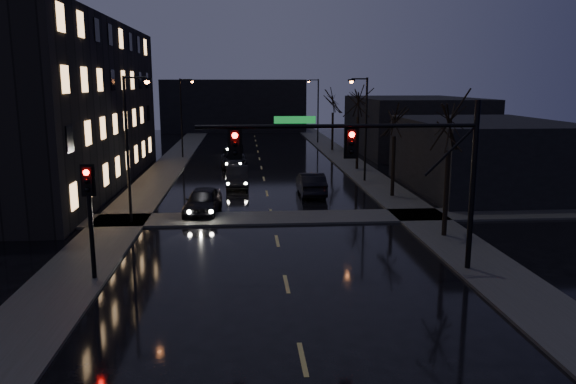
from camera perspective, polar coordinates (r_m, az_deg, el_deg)
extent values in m
cube|color=#2D2D2B|center=(48.63, -12.67, 1.85)|extent=(3.00, 140.00, 0.12)
cube|color=#2D2D2B|center=(49.18, 7.35, 2.13)|extent=(3.00, 140.00, 0.12)
cube|color=#2D2D2B|center=(31.99, -1.59, -2.65)|extent=(40.00, 3.00, 0.12)
cube|color=black|center=(45.10, -24.11, 8.04)|extent=(12.00, 30.00, 12.00)
cube|color=black|center=(42.46, 19.25, 3.50)|extent=(10.00, 14.00, 5.00)
cube|color=black|center=(63.48, 12.58, 6.64)|extent=(12.00, 18.00, 6.00)
cube|color=black|center=(90.61, -5.49, 8.76)|extent=(22.00, 10.00, 8.00)
cylinder|color=black|center=(23.77, 18.24, 0.43)|extent=(0.22, 0.22, 7.00)
cylinder|color=black|center=(21.90, 5.16, 6.68)|extent=(11.00, 0.16, 0.16)
cylinder|color=black|center=(23.18, 16.18, 4.05)|extent=(2.05, 0.10, 2.05)
cube|color=#0C591E|center=(21.66, 0.70, 7.34)|extent=(1.60, 0.04, 0.28)
cube|color=black|center=(21.66, -5.40, 4.90)|extent=(0.35, 0.28, 1.05)
sphere|color=#FF0705|center=(21.46, -5.42, 5.73)|extent=(0.22, 0.22, 0.22)
cube|color=black|center=(22.05, 6.42, 4.99)|extent=(0.35, 0.28, 1.05)
sphere|color=#FF0705|center=(21.86, 6.51, 5.81)|extent=(0.22, 0.22, 0.22)
cylinder|color=black|center=(22.99, -19.37, -3.31)|extent=(0.18, 0.18, 4.40)
cube|color=black|center=(22.63, -19.66, 1.11)|extent=(0.35, 0.28, 1.05)
sphere|color=#FF0705|center=(22.43, -19.82, 1.87)|extent=(0.22, 0.22, 0.22)
cylinder|color=black|center=(28.86, 15.77, -0.24)|extent=(0.24, 0.24, 4.40)
cylinder|color=black|center=(38.28, 10.63, 2.50)|extent=(0.24, 0.24, 4.12)
cylinder|color=black|center=(49.83, 7.07, 4.90)|extent=(0.24, 0.24, 4.68)
cylinder|color=black|center=(63.56, 4.54, 6.11)|extent=(0.24, 0.24, 4.29)
cylinder|color=black|center=(31.37, -15.99, 3.96)|extent=(0.16, 0.16, 8.00)
cylinder|color=black|center=(31.04, -15.28, 11.15)|extent=(1.20, 0.10, 0.10)
cube|color=black|center=(30.94, -14.15, 11.02)|extent=(0.50, 0.25, 0.15)
sphere|color=orange|center=(30.94, -14.15, 10.84)|extent=(0.28, 0.28, 0.28)
cylinder|color=black|center=(57.98, -10.78, 7.30)|extent=(0.16, 0.16, 8.00)
cylinder|color=black|center=(57.80, -10.32, 11.18)|extent=(1.20, 0.10, 0.10)
cube|color=black|center=(57.75, -9.71, 11.10)|extent=(0.50, 0.25, 0.15)
sphere|color=orange|center=(57.75, -9.71, 11.00)|extent=(0.28, 0.28, 0.28)
cylinder|color=black|center=(43.70, 7.91, 6.20)|extent=(0.16, 0.16, 8.00)
cylinder|color=black|center=(43.42, 7.27, 11.34)|extent=(1.20, 0.10, 0.10)
cube|color=black|center=(43.30, 6.47, 11.22)|extent=(0.50, 0.25, 0.15)
sphere|color=orange|center=(43.30, 6.47, 11.09)|extent=(0.28, 0.28, 0.28)
cylinder|color=black|center=(71.24, 3.07, 8.16)|extent=(0.16, 0.16, 8.00)
cylinder|color=black|center=(71.07, 2.61, 11.30)|extent=(1.20, 0.10, 0.10)
cube|color=black|center=(71.00, 2.12, 11.23)|extent=(0.50, 0.25, 0.15)
sphere|color=orange|center=(71.00, 2.12, 11.15)|extent=(0.28, 0.28, 0.28)
imported|color=black|center=(33.37, -8.65, -0.93)|extent=(2.34, 4.76, 1.56)
imported|color=black|center=(41.69, -5.18, 1.54)|extent=(1.68, 4.67, 1.53)
imported|color=black|center=(51.33, -5.53, 3.25)|extent=(2.55, 5.06, 1.37)
imported|color=black|center=(62.23, -5.55, 4.62)|extent=(2.18, 4.74, 1.34)
imported|color=black|center=(38.66, 2.35, 0.85)|extent=(1.70, 4.77, 1.57)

